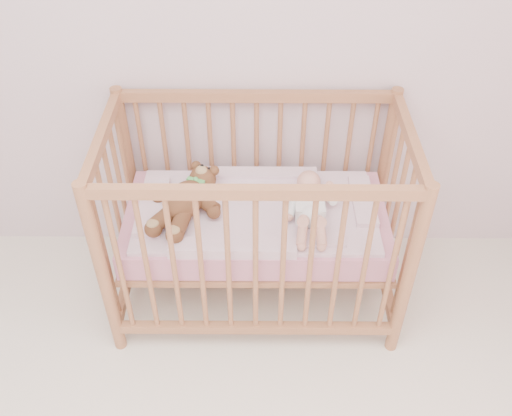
# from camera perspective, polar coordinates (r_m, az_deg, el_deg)

# --- Properties ---
(wall_back) EXTENTS (4.00, 0.02, 2.70)m
(wall_back) POSITION_cam_1_polar(r_m,az_deg,el_deg) (2.59, -8.06, 19.08)
(wall_back) COLOR beige
(wall_back) RESTS_ON floor
(crib) EXTENTS (1.36, 0.76, 1.00)m
(crib) POSITION_cam_1_polar(r_m,az_deg,el_deg) (2.68, 0.01, -1.22)
(crib) COLOR #A46A45
(crib) RESTS_ON floor
(mattress) EXTENTS (1.22, 0.62, 0.13)m
(mattress) POSITION_cam_1_polar(r_m,az_deg,el_deg) (2.69, 0.01, -1.46)
(mattress) COLOR pink
(mattress) RESTS_ON crib
(blanket) EXTENTS (1.10, 0.58, 0.06)m
(blanket) POSITION_cam_1_polar(r_m,az_deg,el_deg) (2.64, 0.01, -0.26)
(blanket) COLOR pink
(blanket) RESTS_ON mattress
(baby) EXTENTS (0.26, 0.51, 0.12)m
(baby) POSITION_cam_1_polar(r_m,az_deg,el_deg) (2.59, 5.42, 0.66)
(baby) COLOR white
(baby) RESTS_ON blanket
(teddy_bear) EXTENTS (0.53, 0.61, 0.14)m
(teddy_bear) POSITION_cam_1_polar(r_m,az_deg,el_deg) (2.59, -7.11, 0.88)
(teddy_bear) COLOR brown
(teddy_bear) RESTS_ON blanket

